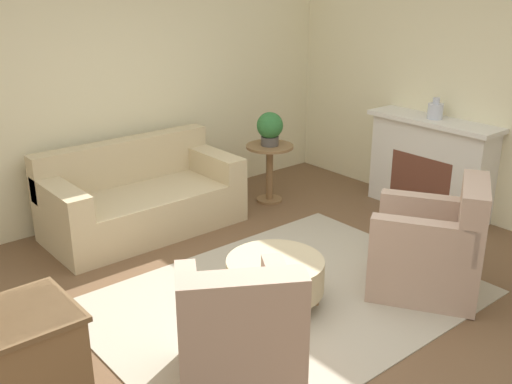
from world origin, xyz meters
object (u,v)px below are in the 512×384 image
at_px(side_table, 270,163).
at_px(couch, 141,199).
at_px(vase_mantel_near, 435,110).
at_px(potted_plant_on_side_table, 270,128).
at_px(armchair_left, 238,344).
at_px(armchair_right, 433,251).
at_px(ottoman_table, 275,275).

bearing_deg(side_table, couch, 170.79).
bearing_deg(vase_mantel_near, couch, 149.46).
distance_m(side_table, potted_plant_on_side_table, 0.42).
distance_m(armchair_left, armchair_right, 2.04).
xyz_separation_m(ottoman_table, potted_plant_on_side_table, (1.47, 1.76, 0.62)).
distance_m(couch, vase_mantel_near, 3.23).
xyz_separation_m(ottoman_table, side_table, (1.47, 1.76, 0.20)).
distance_m(armchair_left, vase_mantel_near, 3.79).
xyz_separation_m(armchair_left, ottoman_table, (0.92, 0.69, -0.12)).
distance_m(armchair_right, potted_plant_on_side_table, 2.52).
xyz_separation_m(armchair_right, ottoman_table, (-1.12, 0.69, -0.12)).
distance_m(armchair_right, ottoman_table, 1.32).
bearing_deg(armchair_left, couch, 72.34).
height_order(ottoman_table, potted_plant_on_side_table, potted_plant_on_side_table).
relative_size(armchair_left, ottoman_table, 1.40).
relative_size(armchair_left, vase_mantel_near, 4.88).
height_order(couch, armchair_left, armchair_left).
bearing_deg(potted_plant_on_side_table, armchair_left, -134.38).
relative_size(armchair_right, ottoman_table, 1.40).
xyz_separation_m(side_table, potted_plant_on_side_table, (0.00, 0.00, 0.42)).
bearing_deg(ottoman_table, armchair_left, -143.28).
xyz_separation_m(armchair_left, potted_plant_on_side_table, (2.39, 2.44, 0.50)).
bearing_deg(ottoman_table, side_table, 50.06).
bearing_deg(side_table, potted_plant_on_side_table, 90.00).
height_order(couch, side_table, couch).
xyz_separation_m(couch, side_table, (1.53, -0.25, 0.14)).
bearing_deg(couch, potted_plant_on_side_table, -9.21).
distance_m(couch, ottoman_table, 2.01).
xyz_separation_m(armchair_right, side_table, (0.35, 2.44, 0.08)).
distance_m(ottoman_table, vase_mantel_near, 2.80).
bearing_deg(vase_mantel_near, armchair_left, -162.71).
bearing_deg(ottoman_table, armchair_right, -31.43).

